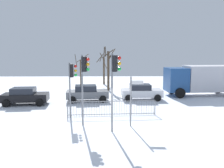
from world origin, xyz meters
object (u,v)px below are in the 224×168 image
traffic_light_mid_left (72,78)px  car_grey_mid (87,93)px  car_black_trailing (25,96)px  delivery_truck (201,79)px  direction_sign_post (132,99)px  traffic_light_foreground_left (115,75)px  bare_tree_right (108,68)px  bare_tree_left (104,69)px  car_white_far (141,92)px  bare_tree_centre (81,71)px  traffic_light_rear_left (84,74)px

traffic_light_mid_left → car_grey_mid: (0.51, 5.41, -2.03)m
car_black_trailing → delivery_truck: delivery_truck is taller
traffic_light_mid_left → direction_sign_post: (3.90, -1.99, -1.08)m
traffic_light_foreground_left → bare_tree_right: 14.40m
car_black_trailing → bare_tree_left: (6.53, 12.55, 1.36)m
traffic_light_foreground_left → delivery_truck: 14.47m
car_white_far → bare_tree_centre: (-6.70, 8.24, 1.25)m
car_white_far → car_black_trailing: size_ratio=0.97×
traffic_light_mid_left → delivery_truck: size_ratio=0.53×
traffic_light_rear_left → bare_tree_left: bare_tree_left is taller
direction_sign_post → car_grey_mid: direction_sign_post is taller
traffic_light_foreground_left → traffic_light_mid_left: 4.16m
traffic_light_mid_left → traffic_light_rear_left: bearing=24.1°
traffic_light_mid_left → car_white_far: (5.62, 6.01, -2.03)m
traffic_light_mid_left → traffic_light_foreground_left: bearing=37.0°
traffic_light_rear_left → traffic_light_mid_left: 2.07m
car_grey_mid → bare_tree_left: size_ratio=0.90×
traffic_light_foreground_left → car_black_trailing: traffic_light_foreground_left is taller
traffic_light_foreground_left → car_grey_mid: traffic_light_foreground_left is taller
traffic_light_foreground_left → car_black_trailing: size_ratio=1.13×
car_grey_mid → bare_tree_centre: (-1.60, 8.85, 1.25)m
traffic_light_mid_left → bare_tree_right: bare_tree_right is taller
car_white_far → bare_tree_centre: bare_tree_centre is taller
traffic_light_mid_left → bare_tree_centre: size_ratio=0.90×
direction_sign_post → bare_tree_right: 13.47m
bare_tree_left → bare_tree_centre: size_ratio=1.04×
traffic_light_mid_left → bare_tree_left: bearing=167.5°
traffic_light_foreground_left → car_grey_mid: bearing=-149.2°
car_grey_mid → car_black_trailing: same height
traffic_light_foreground_left → car_grey_mid: 9.08m
car_black_trailing → bare_tree_centre: bare_tree_centre is taller
bare_tree_right → car_grey_mid: bearing=-108.2°
traffic_light_rear_left → bare_tree_centre: 16.19m
traffic_light_rear_left → delivery_truck: (11.03, 9.80, -1.44)m
car_grey_mid → delivery_truck: bearing=6.5°
car_white_far → car_black_trailing: bearing=-170.4°
bare_tree_right → direction_sign_post: bearing=-83.9°
bare_tree_right → bare_tree_left: bearing=97.1°
car_black_trailing → bare_tree_left: bearing=57.6°
traffic_light_rear_left → bare_tree_centre: traffic_light_rear_left is taller
traffic_light_rear_left → delivery_truck: bearing=153.3°
direction_sign_post → car_grey_mid: bearing=118.8°
traffic_light_foreground_left → direction_sign_post: (1.07, 1.02, -1.54)m
traffic_light_rear_left → bare_tree_right: size_ratio=0.85×
delivery_truck → traffic_light_rear_left: bearing=36.9°
direction_sign_post → car_white_far: (1.71, 8.00, -0.95)m
car_black_trailing → bare_tree_centre: (3.62, 10.20, 1.25)m
car_black_trailing → delivery_truck: bearing=8.5°
delivery_truck → bare_tree_centre: bare_tree_centre is taller
traffic_light_mid_left → bare_tree_centre: bearing=178.1°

